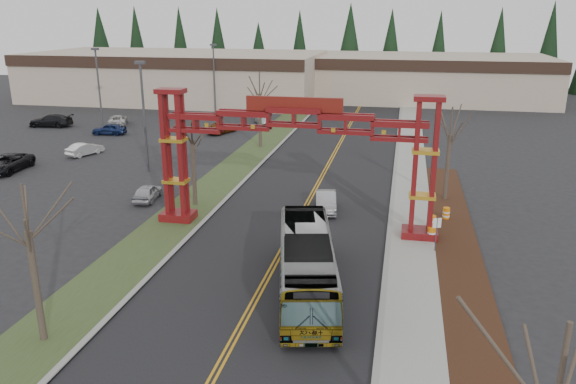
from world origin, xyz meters
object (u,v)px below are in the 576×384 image
(barrel_south, at_px, (431,235))
(barrel_mid, at_px, (432,223))
(bare_tree_median_near, at_px, (28,232))
(bare_tree_median_far, at_px, (260,94))
(light_pole_mid, at_px, (98,83))
(parked_car_near_a, at_px, (147,192))
(bare_tree_right_far, at_px, (450,135))
(light_pole_near, at_px, (144,109))
(light_pole_far, at_px, (214,73))
(retail_building_east, at_px, (427,78))
(parked_car_far_a, at_px, (262,119))
(parked_car_far_b, at_px, (118,120))
(parked_car_mid_a, at_px, (222,128))
(parked_car_far_c, at_px, (51,121))
(barrel_north, at_px, (446,214))
(bare_tree_median_mid, at_px, (192,140))
(transit_bus, at_px, (307,264))
(silver_sedan, at_px, (326,202))
(street_sign, at_px, (437,228))
(retail_building_west, at_px, (178,76))
(parked_car_near_c, at_px, (7,163))
(parked_car_mid_b, at_px, (109,129))
(parked_car_near_b, at_px, (85,149))
(gateway_arch, at_px, (294,139))

(barrel_south, distance_m, barrel_mid, 2.17)
(bare_tree_median_near, distance_m, bare_tree_median_far, 37.50)
(light_pole_mid, bearing_deg, parked_car_near_a, -54.67)
(bare_tree_right_far, relative_size, light_pole_near, 0.73)
(light_pole_far, bearing_deg, bare_tree_right_far, -49.11)
(retail_building_east, distance_m, parked_car_far_a, 34.20)
(bare_tree_right_far, bearing_deg, parked_car_far_b, 149.72)
(bare_tree_right_far, distance_m, light_pole_mid, 44.21)
(parked_car_far_a, bearing_deg, parked_car_mid_a, -140.00)
(parked_car_far_c, bearing_deg, bare_tree_median_near, 27.27)
(light_pole_near, distance_m, barrel_north, 26.83)
(parked_car_mid_a, distance_m, barrel_south, 37.13)
(bare_tree_median_far, bearing_deg, bare_tree_median_mid, -90.00)
(transit_bus, distance_m, silver_sedan, 12.46)
(parked_car_mid_a, xyz_separation_m, parked_car_far_a, (3.30, 6.50, 0.06))
(barrel_mid, bearing_deg, street_sign, -88.99)
(retail_building_west, distance_m, parked_car_near_c, 45.50)
(retail_building_west, distance_m, silver_sedan, 59.16)
(parked_car_far_a, distance_m, barrel_south, 40.72)
(parked_car_far_b, bearing_deg, parked_car_mid_b, 85.73)
(retail_building_west, relative_size, transit_bus, 4.18)
(parked_car_near_b, bearing_deg, barrel_north, -178.75)
(street_sign, bearing_deg, parked_car_mid_b, 142.66)
(parked_car_near_a, distance_m, parked_car_mid_b, 26.13)
(bare_tree_median_mid, xyz_separation_m, street_sign, (16.86, -5.34, -3.28))
(retail_building_west, height_order, barrel_north, retail_building_west)
(retail_building_west, xyz_separation_m, barrel_mid, (38.80, -52.32, -3.27))
(light_pole_mid, bearing_deg, street_sign, -38.41)
(light_pole_near, bearing_deg, transit_bus, -47.82)
(retail_building_west, xyz_separation_m, barrel_north, (39.83, -50.23, -3.32))
(silver_sedan, relative_size, bare_tree_right_far, 0.57)
(transit_bus, relative_size, parked_car_near_b, 2.90)
(transit_bus, bearing_deg, light_pole_near, 120.27)
(retail_building_west, bearing_deg, parked_car_near_b, -81.42)
(parked_car_mid_b, bearing_deg, barrel_south, 47.51)
(parked_car_far_b, distance_m, barrel_south, 48.77)
(gateway_arch, height_order, bare_tree_median_far, gateway_arch)
(parked_car_far_c, relative_size, light_pole_near, 0.55)
(retail_building_west, bearing_deg, parked_car_far_b, -86.81)
(parked_car_far_b, distance_m, light_pole_mid, 5.58)
(gateway_arch, bearing_deg, parked_car_far_b, 133.02)
(gateway_arch, bearing_deg, transit_bus, -74.67)
(gateway_arch, height_order, parked_car_mid_b, gateway_arch)
(gateway_arch, xyz_separation_m, parked_car_mid_b, (-26.80, 25.10, -5.32))
(parked_car_far_a, bearing_deg, barrel_mid, -82.46)
(parked_car_far_a, bearing_deg, transit_bus, -96.06)
(gateway_arch, xyz_separation_m, light_pole_far, (-19.77, 42.55, -0.50))
(retail_building_east, relative_size, parked_car_near_c, 6.99)
(light_pole_mid, bearing_deg, retail_building_east, 40.57)
(barrel_south, bearing_deg, parked_car_mid_a, 128.29)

